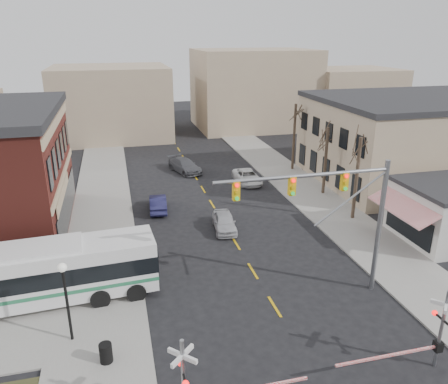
# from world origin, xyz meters

# --- Properties ---
(ground) EXTENTS (160.00, 160.00, 0.00)m
(ground) POSITION_xyz_m (0.00, 0.00, 0.00)
(ground) COLOR black
(ground) RESTS_ON ground
(sidewalk_west) EXTENTS (5.00, 60.00, 0.12)m
(sidewalk_west) POSITION_xyz_m (-9.50, 20.00, 0.06)
(sidewalk_west) COLOR gray
(sidewalk_west) RESTS_ON ground
(sidewalk_east) EXTENTS (5.00, 60.00, 0.12)m
(sidewalk_east) POSITION_xyz_m (9.50, 20.00, 0.06)
(sidewalk_east) COLOR gray
(sidewalk_east) RESTS_ON ground
(tan_building) EXTENTS (20.30, 15.30, 8.50)m
(tan_building) POSITION_xyz_m (22.00, 20.00, 4.26)
(tan_building) COLOR tan
(tan_building) RESTS_ON ground
(tree_east_a) EXTENTS (0.28, 0.28, 6.75)m
(tree_east_a) POSITION_xyz_m (10.50, 12.00, 3.50)
(tree_east_a) COLOR #382B21
(tree_east_a) RESTS_ON sidewalk_east
(tree_east_b) EXTENTS (0.28, 0.28, 6.30)m
(tree_east_b) POSITION_xyz_m (10.80, 18.00, 3.27)
(tree_east_b) COLOR #382B21
(tree_east_b) RESTS_ON sidewalk_east
(tree_east_c) EXTENTS (0.28, 0.28, 7.20)m
(tree_east_c) POSITION_xyz_m (11.00, 26.00, 3.72)
(tree_east_c) COLOR #382B21
(tree_east_c) RESTS_ON sidewalk_east
(transit_bus) EXTENTS (13.39, 3.75, 3.41)m
(transit_bus) POSITION_xyz_m (-12.81, 5.51, 1.92)
(transit_bus) COLOR silver
(transit_bus) RESTS_ON ground
(traffic_signal_mast) EXTENTS (9.84, 0.30, 8.00)m
(traffic_signal_mast) POSITION_xyz_m (3.57, 2.36, 5.73)
(traffic_signal_mast) COLOR gray
(traffic_signal_mast) RESTS_ON ground
(rr_crossing_west) EXTENTS (5.60, 1.36, 4.00)m
(rr_crossing_west) POSITION_xyz_m (-5.71, -4.47, 1.97)
(rr_crossing_west) COLOR gray
(rr_crossing_west) RESTS_ON ground
(rr_crossing_east) EXTENTS (5.60, 1.36, 4.00)m
(rr_crossing_east) POSITION_xyz_m (5.11, -4.13, 1.97)
(rr_crossing_east) COLOR gray
(rr_crossing_east) RESTS_ON ground
(street_lamp) EXTENTS (0.44, 0.44, 4.26)m
(street_lamp) POSITION_xyz_m (-10.78, 1.75, 3.17)
(street_lamp) COLOR black
(street_lamp) RESTS_ON sidewalk_west
(trash_bin) EXTENTS (0.60, 0.60, 0.95)m
(trash_bin) POSITION_xyz_m (-9.12, -0.29, 0.60)
(trash_bin) COLOR black
(trash_bin) RESTS_ON sidewalk_west
(car_a) EXTENTS (2.04, 4.16, 1.37)m
(car_a) POSITION_xyz_m (-0.25, 12.53, 0.68)
(car_a) COLOR #AEAEB3
(car_a) RESTS_ON ground
(car_b) EXTENTS (1.70, 4.14, 1.33)m
(car_b) POSITION_xyz_m (-4.82, 17.73, 0.67)
(car_b) COLOR #19193F
(car_b) RESTS_ON ground
(car_c) EXTENTS (2.20, 4.67, 1.29)m
(car_c) POSITION_xyz_m (4.80, 22.93, 0.64)
(car_c) COLOR white
(car_c) RESTS_ON ground
(car_d) EXTENTS (3.66, 5.44, 1.46)m
(car_d) POSITION_xyz_m (-0.80, 28.13, 0.73)
(car_d) COLOR #48494E
(car_d) RESTS_ON ground
(pedestrian_near) EXTENTS (0.50, 0.73, 1.93)m
(pedestrian_near) POSITION_xyz_m (-9.59, 5.00, 1.09)
(pedestrian_near) COLOR #5C4D49
(pedestrian_near) RESTS_ON sidewalk_west
(pedestrian_far) EXTENTS (1.08, 1.06, 1.76)m
(pedestrian_far) POSITION_xyz_m (-9.61, 6.74, 1.00)
(pedestrian_far) COLOR #373D61
(pedestrian_far) RESTS_ON sidewalk_west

